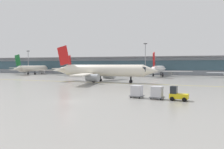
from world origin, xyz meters
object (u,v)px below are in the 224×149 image
gate_airplane_2 (158,69)px  taxiing_regional_jet (102,71)px  gate_airplane_0 (33,69)px  gate_airplane_1 (79,70)px  apron_light_mast_1 (145,58)px  baggage_tug (177,94)px  cargo_dolly_trailing (137,91)px  apron_light_mast_0 (28,61)px  cargo_dolly_lead (157,92)px

gate_airplane_2 → taxiing_regional_jet: bearing=164.6°
gate_airplane_0 → gate_airplane_1: size_ratio=1.09×
taxiing_regional_jet → apron_light_mast_1: (5.43, 51.28, 5.39)m
gate_airplane_0 → baggage_tug: gate_airplane_0 is taller
gate_airplane_1 → baggage_tug: gate_airplane_1 is taller
gate_airplane_0 → apron_light_mast_1: apron_light_mast_1 is taller
gate_airplane_1 → baggage_tug: 81.21m
gate_airplane_1 → cargo_dolly_trailing: bearing=-151.8°
apron_light_mast_0 → gate_airplane_2: bearing=-8.4°
baggage_tug → cargo_dolly_lead: (-2.99, 0.51, 0.16)m
cargo_dolly_lead → apron_light_mast_1: apron_light_mast_1 is taller
gate_airplane_1 → cargo_dolly_trailing: 76.87m
gate_airplane_2 → taxiing_regional_jet: 41.21m
gate_airplane_1 → gate_airplane_2: gate_airplane_2 is taller
gate_airplane_2 → gate_airplane_1: bearing=96.6°
apron_light_mast_1 → gate_airplane_0: bearing=-169.3°
gate_airplane_0 → gate_airplane_2: (67.11, -1.05, -0.00)m
gate_airplane_2 → apron_light_mast_0: bearing=84.9°
baggage_tug → apron_light_mast_0: 118.29m
gate_airplane_2 → cargo_dolly_lead: 68.10m
apron_light_mast_1 → gate_airplane_2: bearing=-57.6°
apron_light_mast_0 → gate_airplane_0: bearing=-43.5°
gate_airplane_0 → taxiing_regional_jet: size_ratio=0.91×
cargo_dolly_lead → cargo_dolly_trailing: size_ratio=1.00×
taxiing_regional_jet → cargo_dolly_lead: taxiing_regional_jet is taller
apron_light_mast_1 → gate_airplane_1: bearing=-154.6°
taxiing_regional_jet → cargo_dolly_lead: 34.64m
cargo_dolly_trailing → cargo_dolly_lead: bearing=0.0°
cargo_dolly_lead → apron_light_mast_1: (-13.69, 80.06, 7.76)m
cargo_dolly_lead → apron_light_mast_0: bearing=146.4°
gate_airplane_1 → apron_light_mast_0: size_ratio=2.10×
apron_light_mast_1 → baggage_tug: bearing=-78.3°
cargo_dolly_lead → apron_light_mast_0: size_ratio=0.17×
taxiing_regional_jet → cargo_dolly_trailing: taxiing_regional_jet is taller
taxiing_regional_jet → apron_light_mast_0: size_ratio=2.52×
gate_airplane_0 → taxiing_regional_jet: taxiing_regional_jet is taller
cargo_dolly_lead → apron_light_mast_1: bearing=109.4°
gate_airplane_0 → gate_airplane_1: 29.06m
cargo_dolly_trailing → taxiing_regional_jet: bearing=129.1°
gate_airplane_0 → cargo_dolly_lead: 100.39m
gate_airplane_1 → baggage_tug: size_ratio=10.25×
gate_airplane_2 → apron_light_mast_1: bearing=35.7°
gate_airplane_2 → baggage_tug: (8.90, -68.32, -2.21)m
apron_light_mast_0 → taxiing_regional_jet: bearing=-37.9°
gate_airplane_0 → cargo_dolly_trailing: size_ratio=13.36×
gate_airplane_1 → cargo_dolly_lead: (44.15, -65.58, -1.79)m
apron_light_mast_0 → apron_light_mast_1: size_ratio=0.84×
gate_airplane_0 → baggage_tug: bearing=-134.7°
gate_airplane_0 → apron_light_mast_1: (59.33, 11.20, 5.71)m
taxiing_regional_jet → gate_airplane_1: bearing=129.3°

